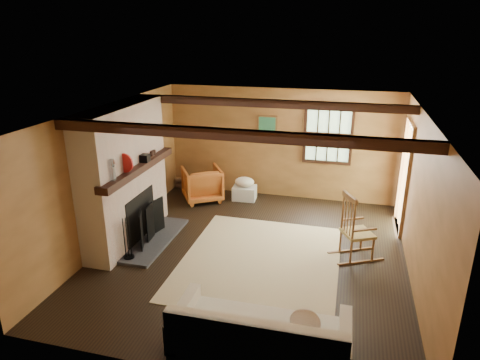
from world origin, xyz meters
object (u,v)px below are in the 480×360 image
(armchair, at_px, (202,184))
(laundry_basket, at_px, (244,193))
(fireplace, at_px, (126,181))
(rocking_chair, at_px, (355,231))
(sofa, at_px, (260,343))

(armchair, bearing_deg, laundry_basket, 164.46)
(laundry_basket, height_order, armchair, armchair)
(laundry_basket, bearing_deg, fireplace, -123.38)
(rocking_chair, relative_size, laundry_basket, 2.26)
(rocking_chair, bearing_deg, laundry_basket, 22.08)
(rocking_chair, bearing_deg, sofa, 132.32)
(sofa, distance_m, armchair, 5.00)
(rocking_chair, relative_size, sofa, 0.57)
(sofa, relative_size, laundry_basket, 3.94)
(sofa, bearing_deg, laundry_basket, 105.39)
(rocking_chair, relative_size, armchair, 1.39)
(fireplace, relative_size, armchair, 2.96)
(rocking_chair, height_order, armchair, rocking_chair)
(rocking_chair, xyz_separation_m, armchair, (-3.25, 1.74, -0.11))
(sofa, bearing_deg, fireplace, 139.54)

